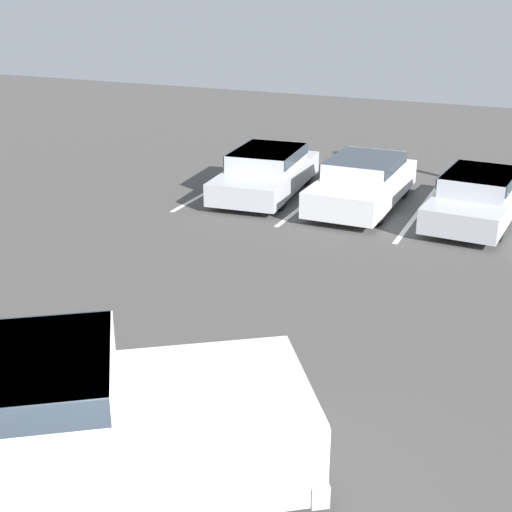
# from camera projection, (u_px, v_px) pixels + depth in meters

# --- Properties ---
(stall_stripe_a) EXTENTS (0.12, 5.19, 0.01)m
(stall_stripe_a) POSITION_uv_depth(u_px,v_px,m) (217.00, 186.00, 20.33)
(stall_stripe_a) COLOR white
(stall_stripe_a) RESTS_ON ground_plane
(stall_stripe_b) EXTENTS (0.12, 5.19, 0.01)m
(stall_stripe_b) POSITION_uv_depth(u_px,v_px,m) (313.00, 198.00, 19.25)
(stall_stripe_b) COLOR white
(stall_stripe_b) RESTS_ON ground_plane
(stall_stripe_c) EXTENTS (0.12, 5.19, 0.01)m
(stall_stripe_c) POSITION_uv_depth(u_px,v_px,m) (419.00, 211.00, 18.16)
(stall_stripe_c) COLOR white
(stall_stripe_c) RESTS_ON ground_plane
(pickup_truck) EXTENTS (6.05, 5.06, 1.84)m
(pickup_truck) POSITION_uv_depth(u_px,v_px,m) (50.00, 427.00, 7.88)
(pickup_truck) COLOR silver
(pickup_truck) RESTS_ON ground_plane
(parked_sedan_a) EXTENTS (2.23, 4.61, 1.21)m
(parked_sedan_a) POSITION_uv_depth(u_px,v_px,m) (267.00, 170.00, 19.51)
(parked_sedan_a) COLOR #B7BABF
(parked_sedan_a) RESTS_ON ground_plane
(parked_sedan_b) EXTENTS (1.87, 4.39, 1.26)m
(parked_sedan_b) POSITION_uv_depth(u_px,v_px,m) (363.00, 181.00, 18.40)
(parked_sedan_b) COLOR silver
(parked_sedan_b) RESTS_ON ground_plane
(parked_sedan_c) EXTENTS (2.05, 4.39, 1.19)m
(parked_sedan_c) POSITION_uv_depth(u_px,v_px,m) (478.00, 195.00, 17.29)
(parked_sedan_c) COLOR #B7BABF
(parked_sedan_c) RESTS_ON ground_plane
(wheel_stop_curb) EXTENTS (1.82, 0.20, 0.14)m
(wheel_stop_curb) POSITION_uv_depth(u_px,v_px,m) (377.00, 173.00, 21.46)
(wheel_stop_curb) COLOR #B7B2A8
(wheel_stop_curb) RESTS_ON ground_plane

